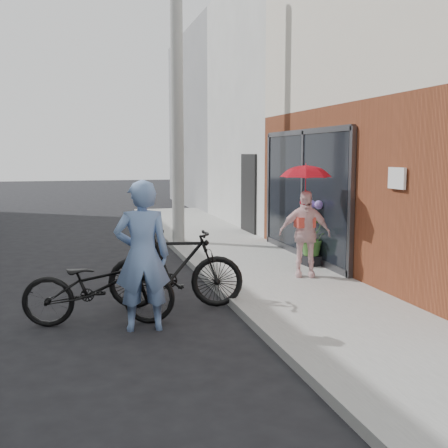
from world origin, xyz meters
name	(u,v)px	position (x,y,z in m)	size (l,w,h in m)	color
ground	(177,327)	(0.00, 0.00, 0.00)	(80.00, 80.00, 0.00)	black
sidewalk	(279,279)	(2.10, 2.00, 0.06)	(2.20, 24.00, 0.12)	gray
curb	(212,283)	(0.94, 2.00, 0.06)	(0.12, 24.00, 0.12)	#9E9E99
plaster_building	(358,109)	(7.20, 9.00, 3.50)	(8.00, 6.00, 7.00)	silver
east_building_far	(278,122)	(7.20, 16.00, 3.50)	(8.00, 8.00, 7.00)	slate
utility_pole	(177,94)	(1.10, 6.00, 3.50)	(0.28, 0.28, 7.00)	#9E9E99
officer	(142,256)	(-0.42, -0.01, 0.93)	(0.68, 0.44, 1.85)	#6F90C7
bike_left	(99,286)	(-0.93, 0.33, 0.50)	(0.66, 1.90, 1.00)	black
bike_right	(176,268)	(0.15, 0.88, 0.57)	(0.53, 1.89, 1.13)	black
kimono_woman	(305,234)	(2.48, 1.83, 0.84)	(0.84, 0.35, 1.44)	#FDD4D5
parasol	(306,169)	(2.48, 1.83, 1.91)	(0.79, 0.79, 0.70)	red
planter	(312,260)	(3.00, 2.67, 0.21)	(0.34, 0.34, 0.18)	black
potted_plant	(313,237)	(3.00, 2.67, 0.63)	(0.60, 0.52, 0.67)	#3F732E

